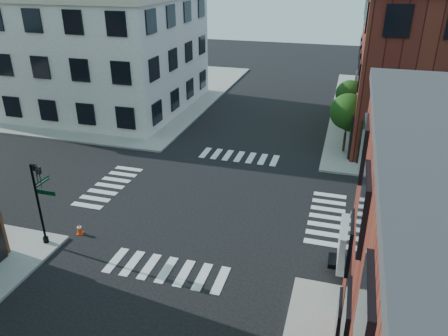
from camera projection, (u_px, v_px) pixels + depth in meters
The scene contains 8 objects.
ground at pixel (211, 200), 26.88m from camera, with size 120.00×120.00×0.00m, color black.
sidewalk_nw at pixel (93, 89), 50.38m from camera, with size 30.00×30.00×0.15m, color gray.
building_nw at pixel (77, 49), 43.22m from camera, with size 22.00×16.00×11.00m, color beige.
tree_near at pixel (349, 114), 32.29m from camera, with size 2.69×2.69×4.49m.
tree_far at pixel (350, 96), 37.63m from camera, with size 2.43×2.43×4.07m.
signal_pole at pixel (40, 195), 21.55m from camera, with size 1.29×1.24×4.60m.
box_truck at pixel (433, 251), 19.07m from camera, with size 7.90×2.54×3.55m.
traffic_cone at pixel (79, 229), 23.46m from camera, with size 0.42×0.42×0.62m.
Camera 1 is at (7.30, -22.31, 13.26)m, focal length 35.00 mm.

